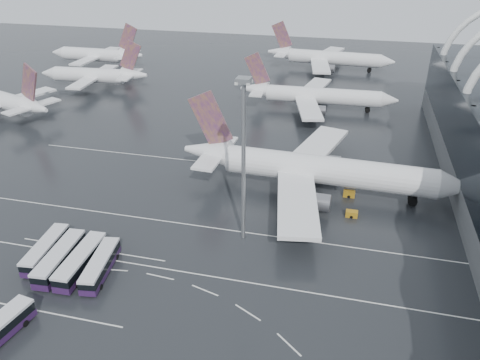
% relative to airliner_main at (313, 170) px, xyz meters
% --- Properties ---
extents(ground, '(420.00, 420.00, 0.00)m').
position_rel_airliner_main_xyz_m(ground, '(-11.85, -31.57, -5.23)').
color(ground, black).
rests_on(ground, ground).
extents(lane_marking_near, '(120.00, 0.25, 0.01)m').
position_rel_airliner_main_xyz_m(lane_marking_near, '(-11.85, -33.57, -5.22)').
color(lane_marking_near, silver).
rests_on(lane_marking_near, ground).
extents(lane_marking_mid, '(120.00, 0.25, 0.01)m').
position_rel_airliner_main_xyz_m(lane_marking_mid, '(-11.85, -19.57, -5.22)').
color(lane_marking_mid, silver).
rests_on(lane_marking_mid, ground).
extents(lane_marking_far, '(120.00, 0.25, 0.01)m').
position_rel_airliner_main_xyz_m(lane_marking_far, '(-11.85, 8.43, -5.22)').
color(lane_marking_far, silver).
rests_on(lane_marking_far, ground).
extents(bus_bay_line_south, '(28.00, 0.25, 0.01)m').
position_rel_airliner_main_xyz_m(bus_bay_line_south, '(-35.85, -47.57, -5.22)').
color(bus_bay_line_south, silver).
rests_on(bus_bay_line_south, ground).
extents(bus_bay_line_north, '(28.00, 0.25, 0.01)m').
position_rel_airliner_main_xyz_m(bus_bay_line_north, '(-35.85, -31.57, -5.22)').
color(bus_bay_line_north, silver).
rests_on(bus_bay_line_north, ground).
extents(airliner_main, '(61.60, 54.06, 20.88)m').
position_rel_airliner_main_xyz_m(airliner_main, '(0.00, 0.00, 0.00)').
color(airliner_main, white).
rests_on(airliner_main, ground).
extents(airliner_gate_b, '(50.33, 45.36, 17.51)m').
position_rel_airliner_main_xyz_m(airliner_gate_b, '(-5.55, 55.71, -0.85)').
color(airliner_gate_b, white).
rests_on(airliner_gate_b, ground).
extents(airliner_gate_c, '(53.04, 48.88, 18.90)m').
position_rel_airliner_main_xyz_m(airliner_gate_c, '(-5.87, 108.57, -0.50)').
color(airliner_gate_c, white).
rests_on(airliner_gate_c, ground).
extents(jet_remote_west, '(41.97, 34.15, 18.68)m').
position_rel_airliner_main_xyz_m(jet_remote_west, '(-97.57, 25.58, -0.41)').
color(jet_remote_west, white).
rests_on(jet_remote_west, ground).
extents(jet_remote_mid, '(41.24, 33.23, 17.96)m').
position_rel_airliner_main_xyz_m(jet_remote_mid, '(-86.17, 60.28, -0.59)').
color(jet_remote_mid, white).
rests_on(jet_remote_mid, ground).
extents(jet_remote_far, '(42.53, 34.18, 18.65)m').
position_rel_airliner_main_xyz_m(jet_remote_far, '(-101.72, 90.05, -0.42)').
color(jet_remote_far, white).
rests_on(jet_remote_far, ground).
extents(bus_row_near_a, '(4.08, 12.71, 3.07)m').
position_rel_airliner_main_xyz_m(bus_row_near_a, '(-42.26, -35.60, -3.54)').
color(bus_row_near_a, '#2D133C').
rests_on(bus_row_near_a, ground).
extents(bus_row_near_b, '(4.06, 13.60, 3.30)m').
position_rel_airliner_main_xyz_m(bus_row_near_b, '(-38.36, -37.34, -3.41)').
color(bus_row_near_b, '#2D133C').
rests_on(bus_row_near_b, ground).
extents(bus_row_near_c, '(3.67, 13.52, 3.30)m').
position_rel_airliner_main_xyz_m(bus_row_near_c, '(-34.53, -37.17, -3.42)').
color(bus_row_near_c, '#2D133C').
rests_on(bus_row_near_c, ground).
extents(bus_row_near_d, '(4.59, 12.59, 3.03)m').
position_rel_airliner_main_xyz_m(bus_row_near_d, '(-30.90, -37.20, -3.56)').
color(bus_row_near_d, '#2D133C').
rests_on(bus_row_near_d, ground).
extents(floodlight_mast, '(2.32, 2.32, 30.25)m').
position_rel_airliner_main_xyz_m(floodlight_mast, '(-10.45, -21.11, 13.80)').
color(floodlight_mast, gray).
rests_on(floodlight_mast, ground).
extents(gse_cart_belly_a, '(2.36, 1.39, 1.29)m').
position_rel_airliner_main_xyz_m(gse_cart_belly_a, '(8.95, -8.86, -4.59)').
color(gse_cart_belly_a, '#A87716').
rests_on(gse_cart_belly_a, ground).
extents(gse_cart_belly_b, '(2.09, 1.24, 1.14)m').
position_rel_airliner_main_xyz_m(gse_cart_belly_b, '(8.25, 0.26, -4.66)').
color(gse_cart_belly_b, slate).
rests_on(gse_cart_belly_b, ground).
extents(gse_cart_belly_e, '(2.45, 1.45, 1.33)m').
position_rel_airliner_main_xyz_m(gse_cart_belly_e, '(8.10, -0.59, -4.56)').
color(gse_cart_belly_e, '#A87716').
rests_on(gse_cart_belly_e, ground).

